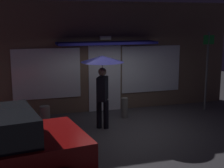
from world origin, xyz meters
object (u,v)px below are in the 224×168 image
person_with_umbrella (102,71)px  sidewalk_bollard_2 (45,117)px  sidewalk_bollard (125,108)px  street_sign_post (207,67)px

person_with_umbrella → sidewalk_bollard_2: bearing=100.4°
sidewalk_bollard → sidewalk_bollard_2: 2.50m
street_sign_post → sidewalk_bollard: size_ratio=4.17×
street_sign_post → sidewalk_bollard: street_sign_post is taller
sidewalk_bollard → sidewalk_bollard_2: sidewalk_bollard_2 is taller
person_with_umbrella → sidewalk_bollard: bearing=-21.7°
sidewalk_bollard → sidewalk_bollard_2: bearing=-173.1°
sidewalk_bollard_2 → person_with_umbrella: bearing=-17.6°
sidewalk_bollard → sidewalk_bollard_2: size_ratio=0.99×
person_with_umbrella → sidewalk_bollard: size_ratio=3.28×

